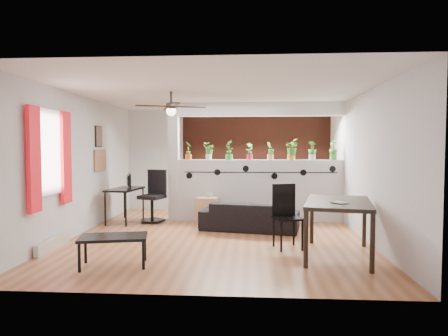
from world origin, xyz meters
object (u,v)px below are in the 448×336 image
potted_plant_0 (188,150)px  cup (210,195)px  potted_plant_1 (209,150)px  potted_plant_4 (270,150)px  ceiling_fan (171,108)px  potted_plant_2 (229,149)px  potted_plant_5 (291,149)px  folding_chair (286,210)px  potted_plant_6 (312,150)px  cube_shelf (207,210)px  potted_plant_3 (250,151)px  office_chair (154,200)px  coffee_table (114,239)px  potted_plant_7 (333,150)px  computer_desk (125,192)px  sofa (250,217)px  dining_table (338,207)px

potted_plant_0 → cup: bearing=-33.9°
potted_plant_1 → potted_plant_4: bearing=0.0°
ceiling_fan → potted_plant_2: ceiling_fan is taller
potted_plant_5 → folding_chair: size_ratio=0.45×
potted_plant_4 → potted_plant_6: (0.90, 0.00, 0.01)m
cube_shelf → potted_plant_3: bearing=26.1°
potted_plant_3 → office_chair: (-2.08, -0.28, -1.06)m
cup → coffee_table: (-0.99, -3.16, -0.24)m
potted_plant_4 → office_chair: (-2.53, -0.28, -1.07)m
potted_plant_2 → potted_plant_4: size_ratio=1.13×
coffee_table → potted_plant_1: bearing=75.0°
potted_plant_0 → potted_plant_7: bearing=-0.0°
potted_plant_5 → computer_desk: (-3.60, -0.34, -0.93)m
potted_plant_2 → folding_chair: potted_plant_2 is taller
cube_shelf → potted_plant_0: bearing=148.6°
cube_shelf → cup: bearing=5.4°
sofa → dining_table: dining_table is taller
potted_plant_0 → computer_desk: potted_plant_0 is taller
potted_plant_4 → potted_plant_5: bearing=0.0°
potted_plant_2 → potted_plant_7: (2.26, 0.00, -0.01)m
potted_plant_7 → dining_table: potted_plant_7 is taller
sofa → coffee_table: 3.12m
cube_shelf → folding_chair: (1.49, -1.95, 0.33)m
sofa → potted_plant_3: bearing=-79.1°
potted_plant_6 → sofa: (-1.35, -0.99, -1.30)m
potted_plant_3 → dining_table: bearing=-64.6°
sofa → potted_plant_7: bearing=-140.5°
computer_desk → folding_chair: folding_chair is taller
coffee_table → ceiling_fan: bearing=74.7°
dining_table → potted_plant_2: bearing=122.5°
potted_plant_6 → potted_plant_7: potted_plant_7 is taller
potted_plant_3 → computer_desk: potted_plant_3 is taller
potted_plant_3 → cube_shelf: potted_plant_3 is taller
potted_plant_4 → computer_desk: (-3.14, -0.34, -0.89)m
potted_plant_0 → folding_chair: size_ratio=0.39×
potted_plant_7 → computer_desk: (-4.50, -0.34, -0.91)m
sofa → cube_shelf: bearing=-25.1°
potted_plant_3 → coffee_table: potted_plant_3 is taller
computer_desk → sofa: bearing=-13.6°
computer_desk → potted_plant_5: bearing=5.4°
potted_plant_5 → potted_plant_6: bearing=0.0°
ceiling_fan → potted_plant_6: 3.35m
cube_shelf → folding_chair: folding_chair is taller
ceiling_fan → cube_shelf: 2.55m
ceiling_fan → folding_chair: ceiling_fan is taller
potted_plant_5 → computer_desk: potted_plant_5 is taller
potted_plant_1 → dining_table: size_ratio=0.23×
cup → coffee_table: cup is taller
ceiling_fan → potted_plant_2: 2.15m
potted_plant_3 → potted_plant_7: (1.81, 0.00, 0.02)m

